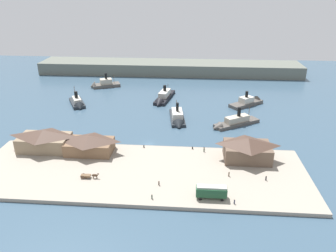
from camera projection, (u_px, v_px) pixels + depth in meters
name	position (u px, v px, depth m)	size (l,w,h in m)	color
ground_plane	(149.00, 144.00, 127.04)	(320.00, 320.00, 0.00)	#385166
quay_promenade	(140.00, 172.00, 106.74)	(110.00, 36.00, 1.20)	#9E9384
seawall_edge	(148.00, 147.00, 123.56)	(110.00, 0.80, 1.00)	gray
ferry_shed_central_terminal	(44.00, 140.00, 118.68)	(18.68, 10.58, 7.89)	#847056
ferry_shed_customs_shed	(89.00, 144.00, 116.79)	(17.00, 10.45, 6.83)	brown
ferry_shed_west_terminal	(247.00, 149.00, 111.93)	(16.21, 11.37, 8.16)	brown
street_tram	(211.00, 191.00, 92.01)	(8.81, 2.96, 4.03)	#1E4C2D
horse_cart	(89.00, 176.00, 102.12)	(5.96, 1.51, 1.87)	brown
pedestrian_at_waters_edge	(152.00, 197.00, 92.28)	(0.39, 0.39, 1.58)	#3D4C42
pedestrian_walking_west	(234.00, 202.00, 90.15)	(0.39, 0.39, 1.56)	#33384C
pedestrian_near_west_shed	(204.00, 150.00, 118.12)	(0.42, 0.42, 1.70)	#3D4C42
pedestrian_near_east_shed	(266.00, 178.00, 101.04)	(0.41, 0.41, 1.66)	#232328
pedestrian_standing_center	(159.00, 183.00, 98.54)	(0.40, 0.40, 1.61)	#4C3D33
pedestrian_near_cart	(229.00, 174.00, 103.09)	(0.43, 0.43, 1.74)	#6B5B4C
mooring_post_center_west	(204.00, 148.00, 120.09)	(0.44, 0.44, 0.90)	black
mooring_post_center_east	(144.00, 146.00, 121.44)	(0.44, 0.44, 0.90)	black
mooring_post_west	(192.00, 148.00, 120.31)	(0.44, 0.44, 0.90)	black
ferry_moored_west	(103.00, 84.00, 196.28)	(18.90, 12.75, 10.55)	#514C47
ferry_mid_harbor	(163.00, 98.00, 173.53)	(10.33, 26.16, 9.48)	black
ferry_departing_north	(232.00, 123.00, 142.49)	(23.01, 17.02, 9.88)	#514C47
ferry_approaching_west	(78.00, 103.00, 166.18)	(13.32, 18.14, 10.41)	#23282D
ferry_outer_harbor	(249.00, 102.00, 167.92)	(20.13, 17.55, 9.38)	#514C47
ferry_approaching_east	(178.00, 119.00, 147.21)	(8.73, 22.26, 10.33)	#23282D
far_headland	(169.00, 68.00, 225.70)	(180.00, 24.00, 8.00)	#60665B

